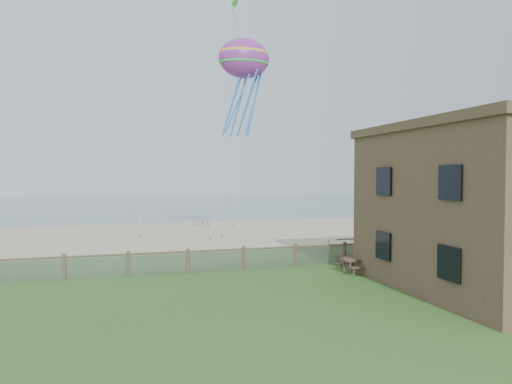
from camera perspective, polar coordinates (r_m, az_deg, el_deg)
ground at (r=19.37m, az=2.94°, el=-13.07°), size 160.00×160.00×0.00m
sand_beach at (r=40.48m, az=-7.15°, el=-5.16°), size 72.00×20.00×0.02m
ocean at (r=84.08m, az=-11.67°, el=-1.47°), size 160.00×68.00×0.02m
chainlink_fence at (r=24.87m, az=-1.55°, el=-8.39°), size 36.20×0.20×1.25m
motel_deck at (r=30.00m, az=24.03°, el=-7.35°), size 15.00×2.00×0.50m
picnic_table at (r=24.66m, az=12.79°, el=-8.88°), size 2.06×1.65×0.81m
octopus_kite at (r=34.04m, az=-1.50°, el=13.21°), size 4.08×3.24×7.50m
kite_green at (r=44.37m, az=-2.55°, el=22.08°), size 1.93×1.81×2.37m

